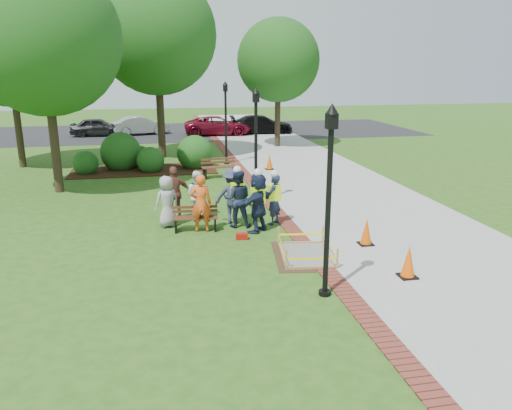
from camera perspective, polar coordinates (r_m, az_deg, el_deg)
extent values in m
plane|color=#285116|center=(13.93, -1.06, -5.38)|extent=(100.00, 100.00, 0.00)
cube|color=#9E9E99|center=(24.45, 6.35, 3.76)|extent=(6.00, 60.00, 0.02)
cube|color=maroon|center=(23.69, -1.18, 3.48)|extent=(0.50, 60.00, 0.03)
cube|color=#381E0F|center=(25.31, -12.66, 3.90)|extent=(7.00, 3.00, 0.05)
cube|color=black|center=(40.18, -7.97, 8.33)|extent=(36.00, 12.00, 0.01)
cube|color=#47331E|center=(13.71, 5.70, -5.79)|extent=(1.99, 2.51, 0.01)
cube|color=gray|center=(13.71, 5.71, -5.73)|extent=(1.43, 1.94, 0.04)
cube|color=tan|center=(13.70, 5.71, -5.65)|extent=(1.57, 2.08, 0.08)
cube|color=tan|center=(13.62, 5.73, -4.73)|extent=(1.60, 2.11, 0.55)
cube|color=yellow|center=(13.61, 5.74, -4.63)|extent=(1.54, 2.06, 0.06)
cube|color=brown|center=(15.66, -6.95, -1.44)|extent=(1.43, 0.52, 0.04)
cube|color=brown|center=(15.81, -6.97, -0.45)|extent=(1.40, 0.15, 0.22)
cube|color=black|center=(15.72, -6.92, -2.22)|extent=(1.31, 0.57, 0.41)
cube|color=brown|center=(23.12, -4.19, 4.37)|extent=(1.68, 0.69, 0.04)
cube|color=brown|center=(23.32, -4.36, 5.09)|extent=(1.62, 0.25, 0.26)
cube|color=black|center=(23.17, -4.17, 3.73)|extent=(1.54, 0.73, 0.48)
cube|color=black|center=(12.84, 16.90, -7.83)|extent=(0.43, 0.43, 0.06)
cone|color=#FF5608|center=(12.69, 17.05, -6.09)|extent=(0.34, 0.34, 0.78)
cube|color=black|center=(14.79, 12.41, -4.39)|extent=(0.41, 0.41, 0.05)
cone|color=#E55307|center=(14.66, 12.50, -2.92)|extent=(0.32, 0.32, 0.75)
cube|color=black|center=(24.91, 1.54, 4.11)|extent=(0.40, 0.40, 0.05)
cone|color=#E65707|center=(24.84, 1.55, 5.01)|extent=(0.32, 0.32, 0.74)
cube|color=#A1130C|center=(14.90, -1.63, -3.61)|extent=(0.38, 0.25, 0.18)
cylinder|color=black|center=(10.87, 8.22, -1.06)|extent=(0.12, 0.12, 3.80)
cube|color=black|center=(10.48, 8.64, 9.47)|extent=(0.22, 0.22, 0.32)
cone|color=black|center=(10.46, 8.70, 10.83)|extent=(0.28, 0.28, 0.22)
cylinder|color=black|center=(11.54, 7.86, -9.90)|extent=(0.28, 0.28, 0.10)
cylinder|color=black|center=(18.42, -0.01, 5.95)|extent=(0.12, 0.12, 3.80)
cube|color=black|center=(18.19, -0.01, 12.17)|extent=(0.22, 0.22, 0.32)
cone|color=black|center=(18.17, -0.01, 12.96)|extent=(0.28, 0.28, 0.22)
cylinder|color=black|center=(18.81, -0.01, 0.39)|extent=(0.28, 0.28, 0.10)
cylinder|color=black|center=(26.23, -3.46, 8.81)|extent=(0.12, 0.12, 3.80)
cube|color=black|center=(26.07, -3.53, 13.18)|extent=(0.22, 0.22, 0.32)
cone|color=black|center=(26.06, -3.54, 13.73)|extent=(0.28, 0.28, 0.22)
cylinder|color=black|center=(26.51, -3.39, 4.84)|extent=(0.28, 0.28, 0.10)
cylinder|color=#3D2D1E|center=(21.64, -22.15, 7.80)|extent=(0.35, 0.35, 4.95)
sphere|color=#1C4E16|center=(21.52, -23.15, 17.14)|extent=(5.89, 5.89, 5.89)
cylinder|color=#3D2D1E|center=(28.54, -10.88, 10.79)|extent=(0.41, 0.41, 5.46)
sphere|color=#1C4E16|center=(28.49, -11.30, 18.61)|extent=(6.42, 6.42, 6.42)
cylinder|color=#3D2D1E|center=(32.10, 2.49, 10.60)|extent=(0.35, 0.35, 4.39)
sphere|color=#1C4E16|center=(31.98, 2.56, 16.20)|extent=(5.10, 5.10, 5.10)
cylinder|color=#3D2D1E|center=(27.93, -25.63, 8.92)|extent=(0.33, 0.33, 4.94)
sphere|color=#1C4E16|center=(27.83, -26.51, 16.12)|extent=(5.94, 5.94, 5.94)
sphere|color=#1C4E16|center=(25.30, -18.80, 3.39)|extent=(1.19, 1.19, 1.19)
sphere|color=#1C4E16|center=(25.96, -15.06, 3.98)|extent=(2.00, 2.00, 2.00)
sphere|color=#1C4E16|center=(24.93, -11.90, 3.72)|extent=(1.33, 1.33, 1.33)
sphere|color=#1C4E16|center=(25.54, -6.94, 4.22)|extent=(1.80, 1.80, 1.80)
sphere|color=#1C4E16|center=(26.66, -13.05, 4.41)|extent=(1.13, 1.13, 1.13)
imported|color=#9D9D9D|center=(16.11, -10.14, 0.39)|extent=(0.62, 0.53, 1.66)
imported|color=#F0571C|center=(15.44, -6.31, 0.18)|extent=(0.62, 0.44, 1.81)
imported|color=white|center=(16.90, -6.79, 1.19)|extent=(0.62, 0.56, 1.63)
imported|color=brown|center=(16.76, -9.25, 1.30)|extent=(0.63, 0.46, 1.81)
imported|color=#313356|center=(16.19, -2.68, 1.00)|extent=(0.67, 0.53, 1.82)
imported|color=#1C204B|center=(15.35, 0.21, 0.25)|extent=(0.69, 0.68, 1.85)
cube|color=#C6FF15|center=(15.28, 0.21, 1.20)|extent=(0.42, 0.26, 0.52)
sphere|color=white|center=(15.12, 0.21, 3.72)|extent=(0.25, 0.25, 0.25)
imported|color=#1C3049|center=(16.13, 2.06, 0.63)|extent=(0.61, 0.62, 1.65)
cube|color=#C6FF15|center=(16.07, 2.07, 1.44)|extent=(0.42, 0.26, 0.52)
sphere|color=white|center=(15.93, 2.09, 3.59)|extent=(0.25, 0.25, 0.25)
imported|color=#1A2A43|center=(15.83, -2.13, 0.70)|extent=(0.65, 0.48, 1.84)
cube|color=#C6FF15|center=(15.77, -2.14, 1.61)|extent=(0.42, 0.26, 0.52)
sphere|color=white|center=(15.62, -2.17, 4.04)|extent=(0.25, 0.25, 0.25)
imported|color=black|center=(38.94, -17.52, 7.53)|extent=(2.14, 4.54, 1.45)
imported|color=#98979C|center=(38.90, -12.98, 7.84)|extent=(3.06, 4.91, 1.49)
imported|color=maroon|center=(37.88, -4.34, 7.99)|extent=(2.24, 4.74, 1.51)
imported|color=black|center=(38.68, 0.60, 8.19)|extent=(2.37, 4.77, 1.51)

